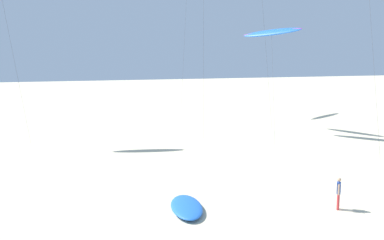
{
  "coord_description": "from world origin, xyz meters",
  "views": [
    {
      "loc": [
        -5.61,
        -0.19,
        7.97
      ],
      "look_at": [
        1.01,
        17.87,
        5.21
      ],
      "focal_mm": 41.31,
      "sensor_mm": 36.0,
      "label": 1
    }
  ],
  "objects": [
    {
      "name": "grounded_kite_0",
      "position": [
        1.75,
        20.72,
        0.2
      ],
      "size": [
        2.42,
        4.16,
        0.4
      ],
      "color": "blue",
      "rests_on": "ground"
    },
    {
      "name": "person_mid_field",
      "position": [
        9.29,
        18.13,
        0.94
      ],
      "size": [
        0.35,
        0.42,
        1.71
      ],
      "color": "red",
      "rests_on": "ground"
    },
    {
      "name": "flying_kite_0",
      "position": [
        17.42,
        39.38,
        10.38
      ],
      "size": [
        5.63,
        9.93,
        11.07
      ],
      "color": "blue",
      "rests_on": "ground"
    }
  ]
}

